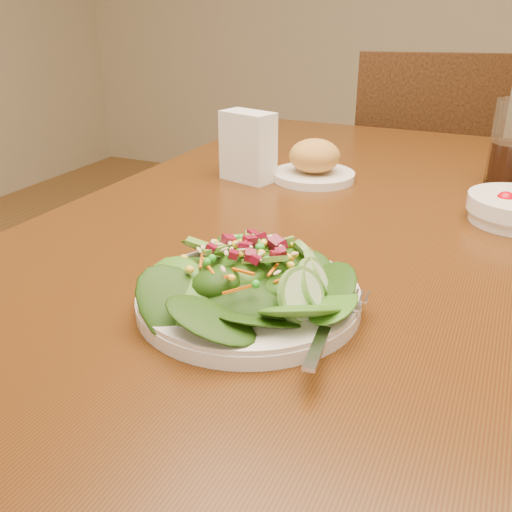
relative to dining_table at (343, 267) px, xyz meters
The scene contains 5 objects.
dining_table is the anchor object (origin of this frame).
chair_far 0.97m from the dining_table, 92.19° to the left, with size 0.53×0.53×0.94m.
salad_plate 0.38m from the dining_table, 90.66° to the right, with size 0.26×0.25×0.07m.
bread_plate 0.23m from the dining_table, 126.32° to the left, with size 0.16×0.16×0.08m.
napkin_holder 0.30m from the dining_table, 156.50° to the left, with size 0.11×0.08×0.13m.
Camera 1 is at (0.23, -0.87, 1.07)m, focal length 40.00 mm.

